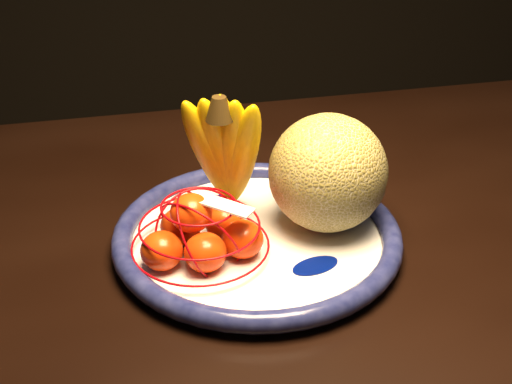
{
  "coord_description": "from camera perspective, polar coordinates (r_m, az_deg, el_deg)",
  "views": [
    {
      "loc": [
        -0.22,
        -0.59,
        1.27
      ],
      "look_at": [
        -0.13,
        0.12,
        0.86
      ],
      "focal_mm": 50.0,
      "sensor_mm": 36.0,
      "label": 1
    }
  ],
  "objects": [
    {
      "name": "cantaloupe",
      "position": [
        0.84,
        5.77,
        1.54
      ],
      "size": [
        0.14,
        0.14,
        0.14
      ],
      "primitive_type": "sphere",
      "color": "olive",
      "rests_on": "fruit_bowl"
    },
    {
      "name": "fruit_bowl",
      "position": [
        0.85,
        0.08,
        -3.64
      ],
      "size": [
        0.34,
        0.34,
        0.03
      ],
      "rotation": [
        0.0,
        0.0,
        -0.24
      ],
      "color": "white",
      "rests_on": "dining_table"
    },
    {
      "name": "banana_bunch",
      "position": [
        0.85,
        -2.42,
        3.57
      ],
      "size": [
        0.12,
        0.12,
        0.19
      ],
      "rotation": [
        0.0,
        0.0,
        -0.27
      ],
      "color": "yellow",
      "rests_on": "fruit_bowl"
    },
    {
      "name": "price_tag",
      "position": [
        0.78,
        -2.81,
        -0.98
      ],
      "size": [
        0.08,
        0.06,
        0.01
      ],
      "primitive_type": "cube",
      "rotation": [
        -0.14,
        0.1,
        -0.53
      ],
      "color": "white",
      "rests_on": "mandarin_bag"
    },
    {
      "name": "mandarin_bag",
      "position": [
        0.81,
        -4.43,
        -3.33
      ],
      "size": [
        0.16,
        0.16,
        0.1
      ],
      "rotation": [
        0.0,
        0.0,
        -0.02
      ],
      "color": "#FF5213",
      "rests_on": "fruit_bowl"
    },
    {
      "name": "dining_table",
      "position": [
        0.89,
        3.62,
        -9.79
      ],
      "size": [
        1.66,
        1.09,
        0.79
      ],
      "rotation": [
        0.0,
        0.0,
        0.09
      ],
      "color": "black",
      "rests_on": "ground"
    }
  ]
}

